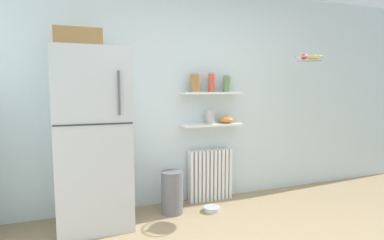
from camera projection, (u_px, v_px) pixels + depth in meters
back_wall at (191, 96)px, 3.71m from camera, size 7.04×0.10×2.60m
refrigerator at (93, 136)px, 3.01m from camera, size 0.70×0.66×1.93m
radiator at (210, 175)px, 3.76m from camera, size 0.55×0.12×0.64m
wall_shelf_lower at (211, 125)px, 3.67m from camera, size 0.75×0.22×0.02m
wall_shelf_upper at (212, 93)px, 3.63m from camera, size 0.75×0.22×0.02m
storage_jar_0 at (196, 83)px, 3.54m from camera, size 0.12×0.12×0.22m
storage_jar_1 at (212, 82)px, 3.61m from camera, size 0.08×0.08×0.23m
storage_jar_2 at (227, 84)px, 3.68m from camera, size 0.10×0.10×0.21m
vase at (210, 117)px, 3.65m from camera, size 0.11×0.11×0.17m
shelf_bowl at (226, 120)px, 3.73m from camera, size 0.18×0.18×0.08m
trash_bin at (172, 192)px, 3.36m from camera, size 0.24×0.24×0.48m
pet_food_bowl at (212, 209)px, 3.43m from camera, size 0.19×0.19×0.05m
hanging_fruit_basket at (310, 58)px, 3.61m from camera, size 0.34×0.34×0.08m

